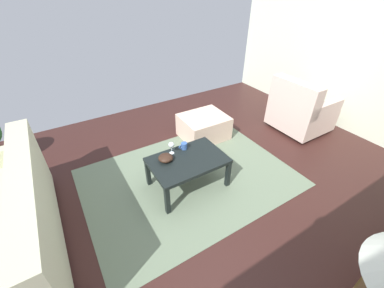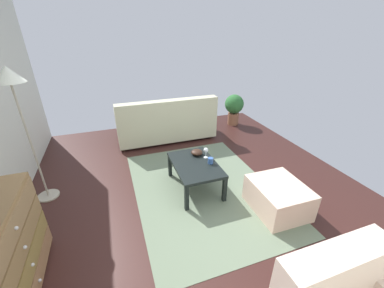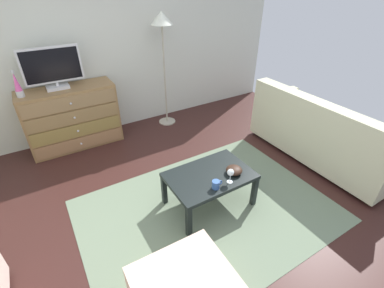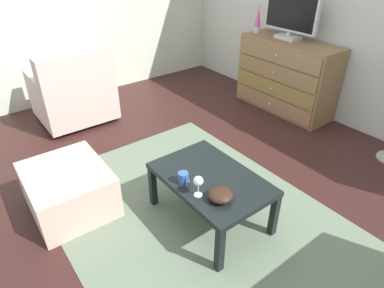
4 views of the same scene
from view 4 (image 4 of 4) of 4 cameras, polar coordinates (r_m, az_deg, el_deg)
ground_plane at (r=2.95m, az=1.06°, el=-8.99°), size 6.00×4.98×0.05m
wall_accent_rear at (r=4.09m, az=28.68°, el=19.85°), size 6.00×0.12×2.61m
area_rug at (r=2.72m, az=0.35°, el=-12.38°), size 2.60×1.90×0.01m
dresser at (r=4.38m, az=15.87°, el=11.13°), size 1.24×0.49×0.88m
tv at (r=4.26m, az=16.70°, el=20.66°), size 0.72×0.18×0.54m
lava_lamp at (r=4.51m, az=11.25°, el=20.09°), size 0.09×0.09×0.33m
coffee_table at (r=2.49m, az=3.24°, el=-6.57°), size 0.88×0.59×0.41m
wine_glass at (r=2.22m, az=1.09°, el=-6.49°), size 0.07×0.07×0.16m
mug at (r=2.38m, az=-1.48°, el=-5.85°), size 0.11×0.08×0.08m
bowl_decorative at (r=2.25m, az=4.92°, el=-8.73°), size 0.17×0.17×0.08m
armchair at (r=4.18m, az=-19.64°, el=8.14°), size 0.80×0.82×0.89m
ottoman at (r=2.87m, az=-20.43°, el=-7.35°), size 0.71×0.61×0.37m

